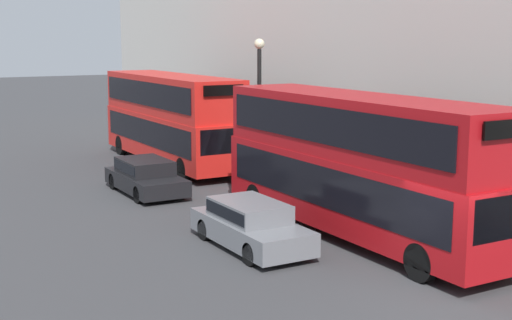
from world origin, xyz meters
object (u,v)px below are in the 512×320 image
(bus_second_in_queue, at_px, (171,115))
(bus_leading, at_px, (357,159))
(car_hatchback, at_px, (146,175))
(car_dark_sedan, at_px, (250,223))

(bus_second_in_queue, bearing_deg, bus_leading, -90.00)
(car_hatchback, bearing_deg, bus_second_in_queue, 58.04)
(bus_leading, height_order, car_hatchback, bus_leading)
(car_hatchback, bearing_deg, bus_leading, -69.03)
(bus_leading, relative_size, car_hatchback, 2.59)
(bus_leading, height_order, car_dark_sedan, bus_leading)
(bus_leading, bearing_deg, car_hatchback, 110.97)
(bus_second_in_queue, height_order, car_dark_sedan, bus_second_in_queue)
(bus_leading, height_order, bus_second_in_queue, bus_leading)
(bus_leading, distance_m, car_dark_sedan, 3.82)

